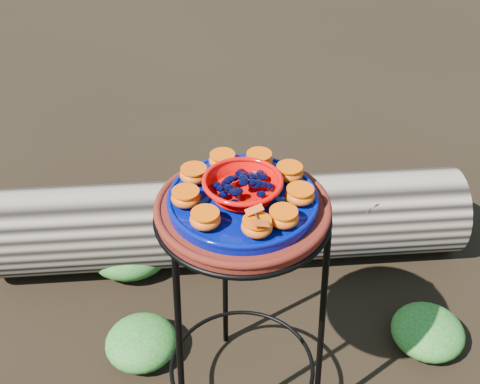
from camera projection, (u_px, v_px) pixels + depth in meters
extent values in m
cylinder|color=#480A05|center=(243.00, 210.00, 1.35)|extent=(0.39, 0.39, 0.03)
cylinder|color=#000557|center=(243.00, 201.00, 1.33)|extent=(0.33, 0.33, 0.02)
ellipsoid|color=#B6350A|center=(257.00, 227.00, 1.21)|extent=(0.06, 0.06, 0.04)
ellipsoid|color=#B6350A|center=(283.00, 218.00, 1.24)|extent=(0.06, 0.06, 0.04)
ellipsoid|color=#B6350A|center=(300.00, 195.00, 1.30)|extent=(0.06, 0.06, 0.04)
ellipsoid|color=#B6350A|center=(289.00, 173.00, 1.36)|extent=(0.06, 0.06, 0.04)
ellipsoid|color=#B6350A|center=(259.00, 160.00, 1.41)|extent=(0.06, 0.06, 0.04)
ellipsoid|color=#B6350A|center=(223.00, 160.00, 1.40)|extent=(0.06, 0.06, 0.04)
ellipsoid|color=#B6350A|center=(194.00, 175.00, 1.36)|extent=(0.06, 0.06, 0.04)
ellipsoid|color=#B6350A|center=(186.00, 197.00, 1.29)|extent=(0.06, 0.06, 0.04)
ellipsoid|color=#B6350A|center=(205.00, 219.00, 1.23)|extent=(0.06, 0.06, 0.04)
ellipsoid|color=#1A420F|center=(141.00, 341.00, 1.87)|extent=(0.23, 0.23, 0.11)
ellipsoid|color=#1A420F|center=(428.00, 331.00, 1.91)|extent=(0.23, 0.23, 0.12)
ellipsoid|color=#1A420F|center=(130.00, 247.00, 2.19)|extent=(0.31, 0.31, 0.15)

